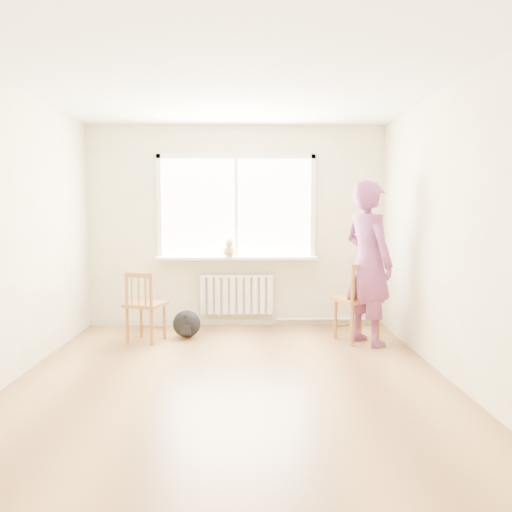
{
  "coord_description": "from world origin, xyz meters",
  "views": [
    {
      "loc": [
        0.13,
        -4.51,
        1.54
      ],
      "look_at": [
        0.24,
        1.2,
        1.04
      ],
      "focal_mm": 35.0,
      "sensor_mm": 36.0,
      "label": 1
    }
  ],
  "objects_px": {
    "chair_left": "(144,307)",
    "person": "(368,263)",
    "chair_right": "(359,302)",
    "backpack": "(187,324)",
    "cat": "(229,249)"
  },
  "relations": [
    {
      "from": "chair_left",
      "to": "person",
      "type": "height_order",
      "value": "person"
    },
    {
      "from": "chair_right",
      "to": "backpack",
      "type": "bearing_deg",
      "value": -28.58
    },
    {
      "from": "chair_left",
      "to": "backpack",
      "type": "bearing_deg",
      "value": -137.71
    },
    {
      "from": "person",
      "to": "cat",
      "type": "relative_size",
      "value": 4.65
    },
    {
      "from": "backpack",
      "to": "cat",
      "type": "bearing_deg",
      "value": 45.3
    },
    {
      "from": "cat",
      "to": "chair_left",
      "type": "bearing_deg",
      "value": -147.38
    },
    {
      "from": "chair_left",
      "to": "chair_right",
      "type": "bearing_deg",
      "value": -162.63
    },
    {
      "from": "chair_left",
      "to": "chair_right",
      "type": "height_order",
      "value": "chair_right"
    },
    {
      "from": "person",
      "to": "cat",
      "type": "distance_m",
      "value": 1.85
    },
    {
      "from": "chair_right",
      "to": "person",
      "type": "xyz_separation_m",
      "value": [
        0.08,
        -0.08,
        0.47
      ]
    },
    {
      "from": "chair_left",
      "to": "person",
      "type": "relative_size",
      "value": 0.44
    },
    {
      "from": "chair_left",
      "to": "person",
      "type": "distance_m",
      "value": 2.68
    },
    {
      "from": "person",
      "to": "chair_left",
      "type": "bearing_deg",
      "value": 58.99
    },
    {
      "from": "chair_left",
      "to": "cat",
      "type": "bearing_deg",
      "value": -125.37
    },
    {
      "from": "chair_left",
      "to": "chair_right",
      "type": "relative_size",
      "value": 0.89
    }
  ]
}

